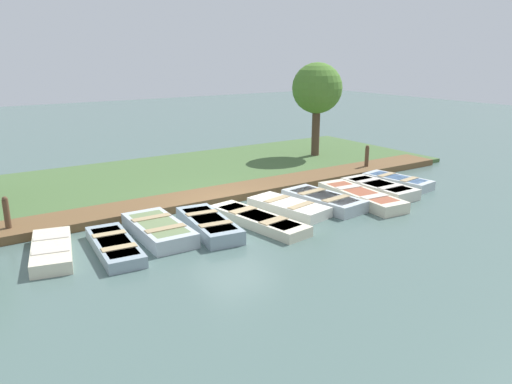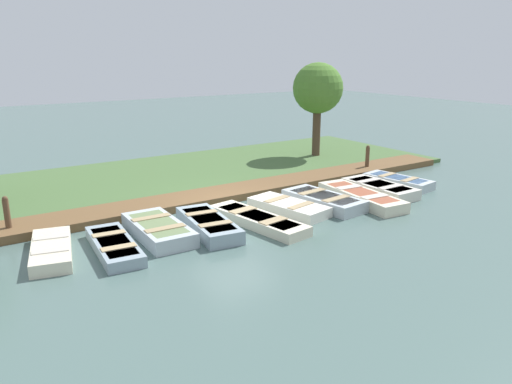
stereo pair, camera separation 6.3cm
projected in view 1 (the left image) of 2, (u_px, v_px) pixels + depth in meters
name	position (u px, v px, depth m)	size (l,w,h in m)	color
ground_plane	(236.00, 210.00, 16.56)	(80.00, 80.00, 0.00)	#4C6660
shore_bank	(172.00, 177.00, 20.54)	(8.00, 24.00, 0.17)	#476638
dock_walkway	(213.00, 196.00, 17.75)	(1.53, 22.36, 0.26)	brown
rowboat_0	(52.00, 250.00, 12.77)	(2.81, 1.52, 0.36)	beige
rowboat_1	(114.00, 246.00, 13.09)	(2.99, 1.21, 0.33)	#8C9EA8
rowboat_2	(159.00, 230.00, 14.13)	(2.87, 1.30, 0.44)	#B2BCC1
rowboat_3	(209.00, 225.00, 14.56)	(3.04, 1.39, 0.42)	#8C9EA8
rowboat_4	(258.00, 220.00, 15.11)	(3.71, 1.51, 0.33)	beige
rowboat_5	(288.00, 207.00, 16.31)	(2.90, 1.67, 0.36)	silver
rowboat_6	(323.00, 200.00, 16.94)	(3.02, 1.54, 0.42)	#B2BCC1
rowboat_7	(361.00, 197.00, 17.41)	(3.66, 1.38, 0.40)	beige
rowboat_8	(379.00, 188.00, 18.43)	(2.86, 1.22, 0.41)	beige
rowboat_9	(397.00, 181.00, 19.54)	(2.78, 1.40, 0.37)	#B2BCC1
mooring_post_near	(7.00, 216.00, 14.04)	(0.17, 0.17, 1.19)	brown
mooring_post_far	(367.00, 159.00, 21.63)	(0.17, 0.17, 1.19)	brown
park_tree_left	(317.00, 89.00, 23.66)	(2.39, 2.39, 4.61)	#4C3828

